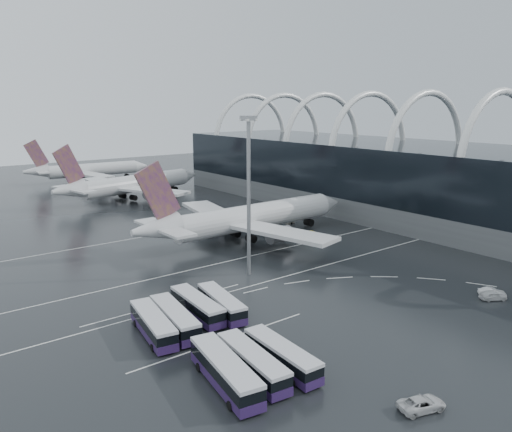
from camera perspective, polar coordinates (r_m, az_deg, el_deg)
ground at (r=94.86m, az=2.85°, el=-6.52°), size 420.00×420.00×0.00m
terminal at (r=150.07m, az=15.94°, el=4.47°), size 42.00×160.00×34.90m
lane_marking_near at (r=93.45m, az=3.66°, el=-6.83°), size 120.00×0.25×0.01m
lane_marking_mid at (r=103.76m, az=-1.48°, el=-4.79°), size 120.00×0.25×0.01m
lane_marking_far at (r=126.54m, az=-9.04°, el=-1.70°), size 120.00×0.25×0.01m
bus_bay_line_south at (r=69.66m, az=-3.75°, el=-13.98°), size 28.00×0.25×0.01m
bus_bay_line_north at (r=82.23m, az=-10.13°, el=-9.82°), size 28.00×0.25×0.01m
airliner_main at (r=116.03m, az=-1.08°, el=-0.30°), size 59.41×52.29×20.18m
airliner_gate_b at (r=170.25m, az=-14.22°, el=3.48°), size 56.16×49.69×19.62m
airliner_gate_c at (r=215.48m, az=-18.78°, el=4.95°), size 49.95×46.00×17.80m
bus_row_near_a at (r=71.28m, az=-11.68°, el=-12.03°), size 4.96×13.19×3.17m
bus_row_near_b at (r=72.51m, az=-9.30°, el=-11.47°), size 4.82×13.30×3.20m
bus_row_near_c at (r=76.25m, az=-6.74°, el=-10.17°), size 3.77×12.85×3.12m
bus_row_near_d at (r=76.96m, az=-3.97°, el=-9.92°), size 4.78×12.65×3.04m
bus_row_far_a at (r=58.91m, az=-3.53°, el=-17.27°), size 5.38×14.09×3.39m
bus_row_far_b at (r=60.80m, az=-0.41°, el=-16.38°), size 4.33×12.92×3.12m
bus_row_far_c at (r=62.42m, az=2.96°, el=-15.62°), size 3.59×12.53×3.05m
van_curve_a at (r=58.20m, az=18.41°, el=-19.69°), size 5.67×3.93×1.44m
van_curve_b at (r=90.77m, az=25.47°, el=-8.21°), size 4.63×3.73×1.48m
van_curve_c at (r=92.33m, az=25.38°, el=-7.88°), size 3.96×4.13×1.40m
floodlight_mast at (r=89.79m, az=-0.85°, el=4.47°), size 2.24×2.24×29.17m
gse_cart_belly_a at (r=120.07m, az=6.12°, el=-2.09°), size 2.35×1.39×1.28m
gse_cart_belly_b at (r=131.67m, az=2.27°, el=-0.72°), size 2.18×1.29×1.19m
gse_cart_belly_d at (r=132.52m, az=3.91°, el=-0.64°), size 2.21×1.31×1.21m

